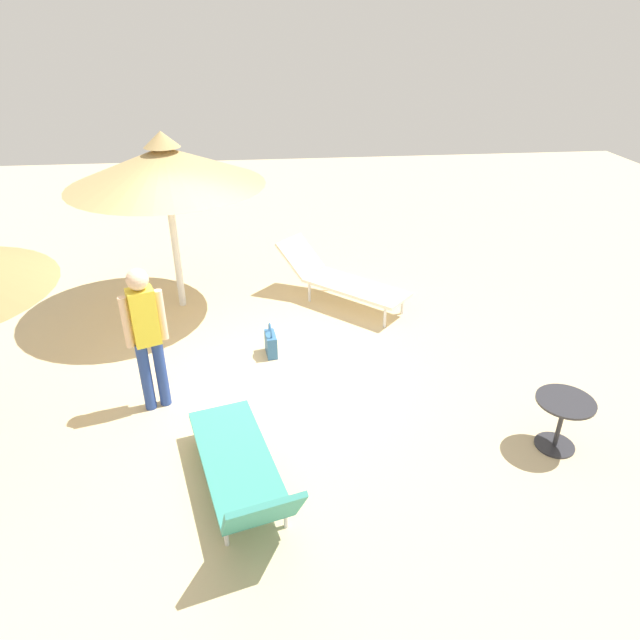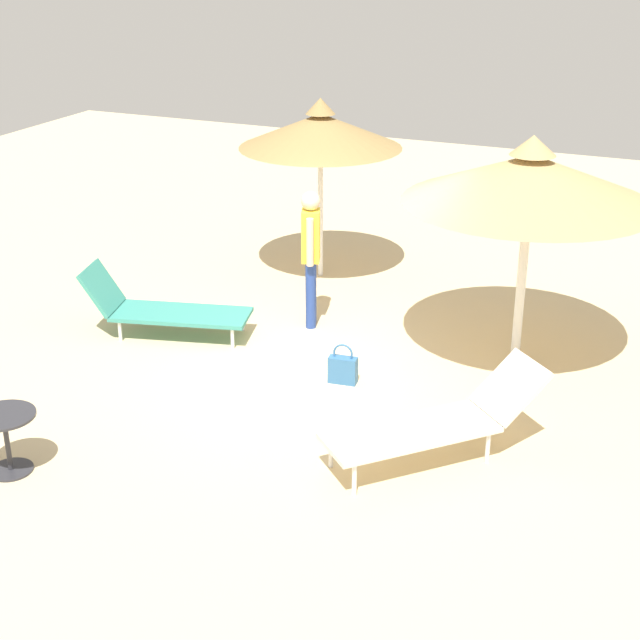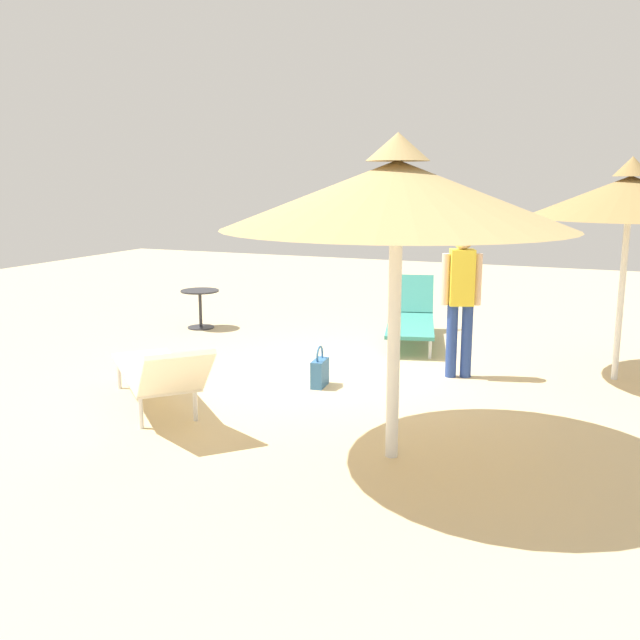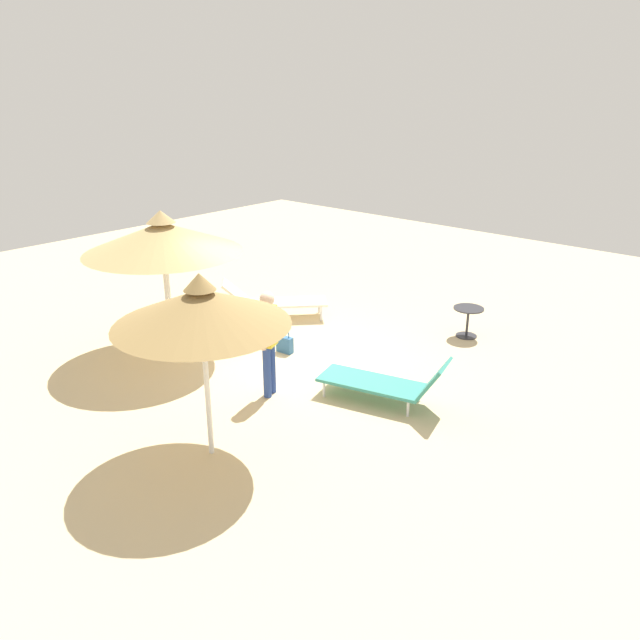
# 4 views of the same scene
# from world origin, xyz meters

# --- Properties ---
(ground) EXTENTS (24.00, 24.00, 0.10)m
(ground) POSITION_xyz_m (0.00, 0.00, -0.05)
(ground) COLOR beige
(parasol_umbrella_back) EXTENTS (2.82, 2.82, 2.67)m
(parasol_umbrella_back) POSITION_xyz_m (1.10, -1.98, 2.19)
(parasol_umbrella_back) COLOR white
(parasol_umbrella_back) RESTS_ON ground
(lounge_chair_center) EXTENTS (1.14, 2.14, 0.86)m
(lounge_chair_center) POSITION_xyz_m (0.09, 2.25, 0.36)
(lounge_chair_center) COLOR teal
(lounge_chair_center) RESTS_ON ground
(lounge_chair_front) EXTENTS (2.03, 1.97, 0.86)m
(lounge_chair_front) POSITION_xyz_m (-1.38, -1.79, 0.42)
(lounge_chair_front) COLOR silver
(lounge_chair_front) RESTS_ON ground
(person_standing_edge) EXTENTS (0.44, 0.30, 1.76)m
(person_standing_edge) POSITION_xyz_m (1.12, 0.66, 1.01)
(person_standing_edge) COLOR navy
(person_standing_edge) RESTS_ON ground
(handbag) EXTENTS (0.17, 0.33, 0.48)m
(handbag) POSITION_xyz_m (-0.25, -0.34, 0.17)
(handbag) COLOR #336699
(handbag) RESTS_ON ground
(side_table_round) EXTENTS (0.60, 0.60, 0.61)m
(side_table_round) POSITION_xyz_m (-3.21, 1.85, 0.41)
(side_table_round) COLOR #2D2D33
(side_table_round) RESTS_ON ground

